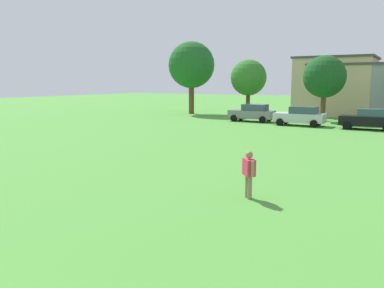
# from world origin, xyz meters

# --- Properties ---
(ground_plane) EXTENTS (160.00, 160.00, 0.00)m
(ground_plane) POSITION_xyz_m (0.00, 30.00, 0.00)
(ground_plane) COLOR #4C9338
(adult_bystander) EXTENTS (0.56, 0.58, 1.57)m
(adult_bystander) POSITION_xyz_m (2.65, 11.25, 0.93)
(adult_bystander) COLOR #8C7259
(adult_bystander) RESTS_ON ground
(parked_car_gray_0) EXTENTS (4.30, 2.02, 1.68)m
(parked_car_gray_0) POSITION_xyz_m (-6.69, 35.26, 0.86)
(parked_car_gray_0) COLOR slate
(parked_car_gray_0) RESTS_ON ground
(parked_car_silver_1) EXTENTS (4.30, 2.02, 1.68)m
(parked_car_silver_1) POSITION_xyz_m (-1.68, 33.95, 0.86)
(parked_car_silver_1) COLOR silver
(parked_car_silver_1) RESTS_ON ground
(parked_car_black_2) EXTENTS (4.30, 2.02, 1.68)m
(parked_car_black_2) POSITION_xyz_m (3.89, 33.78, 0.86)
(parked_car_black_2) COLOR black
(parked_car_black_2) RESTS_ON ground
(tree_far_left) EXTENTS (5.48, 5.48, 8.55)m
(tree_far_left) POSITION_xyz_m (-16.58, 40.50, 5.77)
(tree_far_left) COLOR brown
(tree_far_left) RESTS_ON ground
(tree_left) EXTENTS (4.06, 4.06, 6.33)m
(tree_left) POSITION_xyz_m (-9.75, 41.63, 4.27)
(tree_left) COLOR brown
(tree_left) RESTS_ON ground
(tree_right) EXTENTS (4.07, 4.07, 6.35)m
(tree_right) POSITION_xyz_m (-0.88, 39.09, 4.28)
(tree_right) COLOR brown
(tree_right) RESTS_ON ground
(house_left) EXTENTS (14.50, 7.85, 5.79)m
(house_left) POSITION_xyz_m (3.26, 47.68, 2.90)
(house_left) COLOR #9999A3
(house_left) RESTS_ON ground
(house_right) EXTENTS (8.55, 7.96, 6.62)m
(house_right) POSITION_xyz_m (-1.36, 47.68, 3.32)
(house_right) COLOR beige
(house_right) RESTS_ON ground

